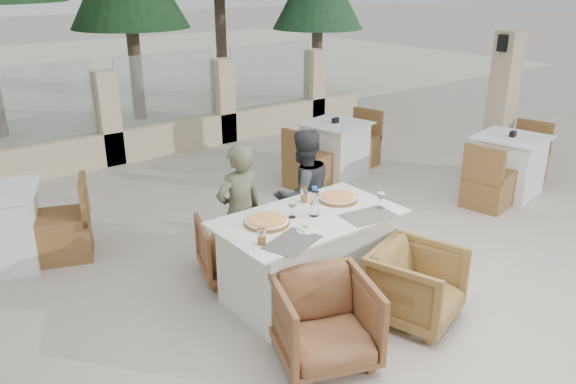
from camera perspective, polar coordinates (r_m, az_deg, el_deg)
ground at (r=5.13m, az=2.85°, el=-10.52°), size 80.00×80.00×0.00m
perimeter_wall_far at (r=8.79m, az=-17.88°, el=7.78°), size 10.00×0.34×1.60m
lantern_pillar at (r=8.43m, az=20.87°, el=8.27°), size 0.34×0.34×2.00m
dining_table at (r=4.96m, az=2.13°, el=-6.56°), size 1.60×0.90×0.77m
placemat_near_left at (r=4.33m, az=0.46°, el=-5.12°), size 0.52×0.43×0.00m
placemat_near_right at (r=4.84m, az=8.21°, el=-2.42°), size 0.49×0.36×0.00m
pizza_left at (r=4.63m, az=-2.15°, el=-3.00°), size 0.45×0.45×0.05m
pizza_right at (r=5.13m, az=5.10°, el=-0.62°), size 0.44×0.44×0.05m
water_bottle at (r=4.75m, az=2.69°, el=-0.95°), size 0.10×0.10×0.27m
wine_glass_centre at (r=4.73m, az=0.42°, el=-1.57°), size 0.08×0.08×0.18m
wine_glass_corner at (r=4.98m, az=9.39°, el=-0.67°), size 0.08×0.08×0.18m
beer_glass_left at (r=4.29m, az=-2.69°, el=-4.51°), size 0.08×0.08×0.13m
beer_glass_right at (r=5.07m, az=1.66°, el=-0.31°), size 0.08×0.08×0.13m
olive_dish at (r=4.51m, az=1.78°, el=-3.72°), size 0.12×0.12×0.04m
armchair_far_left at (r=5.35m, az=-5.56°, el=-5.55°), size 0.79×0.80×0.58m
armchair_far_right at (r=5.79m, az=1.98°, el=-3.55°), size 0.76×0.77×0.54m
armchair_near_left at (r=4.23m, az=3.73°, el=-12.94°), size 0.90×0.92×0.65m
armchair_near_right at (r=4.78m, az=12.86°, el=-9.21°), size 0.85×0.86×0.63m
diner_left at (r=5.17m, az=-4.94°, el=-2.09°), size 0.48×0.32×1.31m
diner_right at (r=5.55m, az=1.53°, el=-0.26°), size 0.68×0.54×1.32m
bg_table_b at (r=7.98m, az=4.75°, el=4.34°), size 1.77×1.14×0.77m
bg_table_c at (r=7.82m, az=21.47°, el=2.54°), size 1.77×1.11×0.77m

